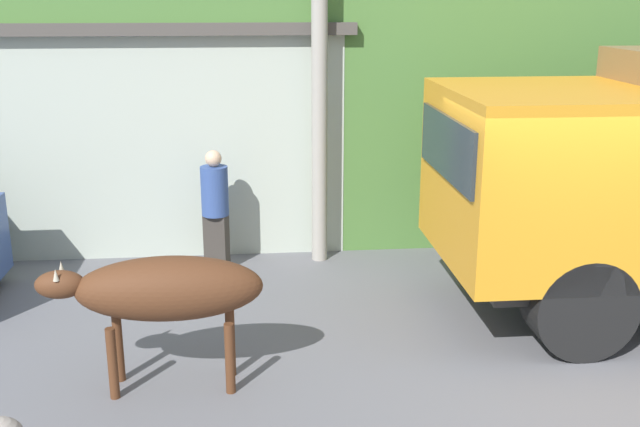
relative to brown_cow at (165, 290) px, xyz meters
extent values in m
plane|color=slate|center=(4.02, 0.31, -0.98)|extent=(60.00, 60.00, 0.00)
cube|color=#4C7A38|center=(4.02, 6.43, 0.84)|extent=(32.00, 5.40, 3.64)
cube|color=#B2BCAD|center=(-0.30, 4.92, 0.55)|extent=(4.82, 2.40, 3.06)
cube|color=#4C4742|center=(-0.30, 4.92, 2.16)|extent=(5.12, 2.70, 0.16)
cube|color=orange|center=(4.01, 1.28, 0.69)|extent=(2.15, 2.44, 1.89)
cube|color=#232D38|center=(2.91, 1.28, 1.03)|extent=(0.04, 2.07, 0.66)
cylinder|color=black|center=(4.11, 0.33, -0.44)|extent=(1.08, 0.54, 1.08)
ellipsoid|color=#512D19|center=(0.04, 0.00, 0.02)|extent=(1.71, 0.60, 0.60)
ellipsoid|color=#512D19|center=(-0.92, 0.00, 0.09)|extent=(0.45, 0.26, 0.26)
cone|color=#B7AD93|center=(-0.92, -0.10, 0.22)|extent=(0.06, 0.06, 0.11)
cone|color=#B7AD93|center=(-0.92, 0.10, 0.22)|extent=(0.06, 0.06, 0.11)
cylinder|color=#512D19|center=(-0.49, -0.17, -0.63)|extent=(0.09, 0.09, 0.69)
cylinder|color=#512D19|center=(-0.49, 0.17, -0.63)|extent=(0.09, 0.09, 0.69)
cylinder|color=#512D19|center=(0.57, -0.17, -0.63)|extent=(0.09, 0.09, 0.69)
cylinder|color=#512D19|center=(0.57, 0.17, -0.63)|extent=(0.09, 0.09, 0.69)
cube|color=#38332D|center=(0.33, 3.18, -0.60)|extent=(0.35, 0.28, 0.75)
cylinder|color=#334C8C|center=(0.33, 3.18, 0.11)|extent=(0.45, 0.45, 0.66)
sphere|color=#DBB28E|center=(0.33, 3.18, 0.54)|extent=(0.22, 0.22, 0.22)
cylinder|color=#9E998E|center=(1.74, 3.41, 1.72)|extent=(0.21, 0.21, 5.39)
camera|label=1|loc=(0.81, -6.45, 2.59)|focal=42.00mm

